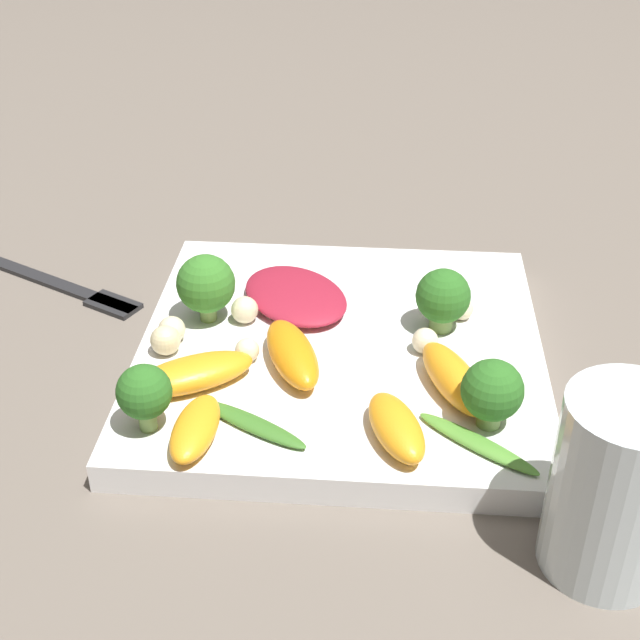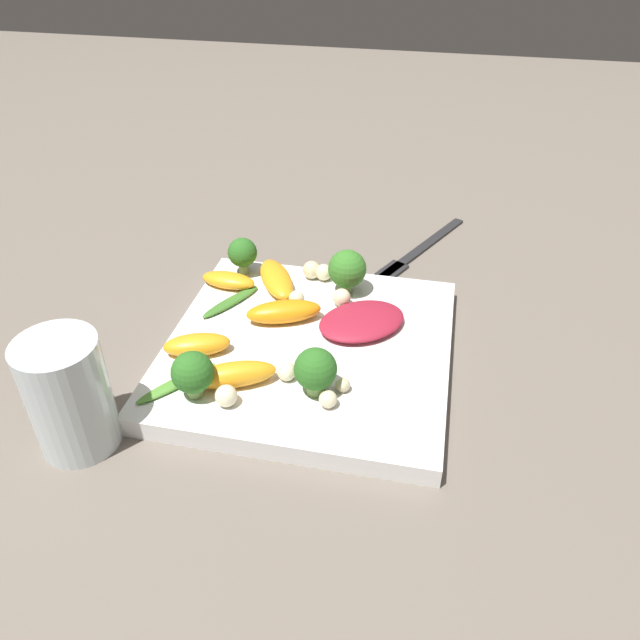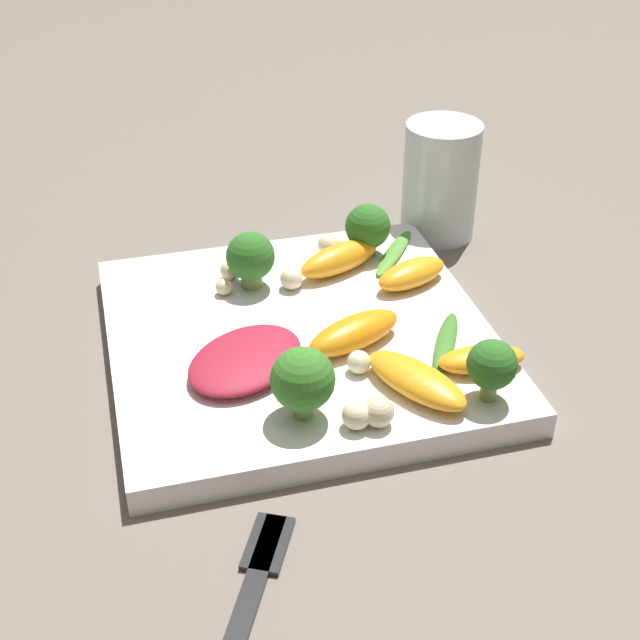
# 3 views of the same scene
# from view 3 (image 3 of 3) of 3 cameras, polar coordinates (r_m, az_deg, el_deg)

# --- Properties ---
(ground_plane) EXTENTS (2.40, 2.40, 0.00)m
(ground_plane) POSITION_cam_3_polar(r_m,az_deg,el_deg) (0.61, -1.30, -2.00)
(ground_plane) COLOR #6B6056
(plate) EXTENTS (0.25, 0.25, 0.02)m
(plate) POSITION_cam_3_polar(r_m,az_deg,el_deg) (0.61, -1.31, -1.30)
(plate) COLOR white
(plate) RESTS_ON ground_plane
(drinking_glass) EXTENTS (0.06, 0.06, 0.10)m
(drinking_glass) POSITION_cam_3_polar(r_m,az_deg,el_deg) (0.74, 7.71, 8.82)
(drinking_glass) COLOR silver
(drinking_glass) RESTS_ON ground_plane
(fork) EXTENTS (0.16, 0.09, 0.01)m
(fork) POSITION_cam_3_polar(r_m,az_deg,el_deg) (0.45, -4.99, -18.37)
(fork) COLOR #262628
(fork) RESTS_ON ground_plane
(radicchio_leaf_0) EXTENTS (0.10, 0.10, 0.01)m
(radicchio_leaf_0) POSITION_cam_3_polar(r_m,az_deg,el_deg) (0.57, -4.80, -2.53)
(radicchio_leaf_0) COLOR maroon
(radicchio_leaf_0) RESTS_ON plate
(orange_segment_0) EXTENTS (0.05, 0.07, 0.02)m
(orange_segment_0) POSITION_cam_3_polar(r_m,az_deg,el_deg) (0.66, 1.27, 3.98)
(orange_segment_0) COLOR orange
(orange_segment_0) RESTS_ON plate
(orange_segment_1) EXTENTS (0.05, 0.08, 0.02)m
(orange_segment_1) POSITION_cam_3_polar(r_m,az_deg,el_deg) (0.58, 2.20, -0.82)
(orange_segment_1) COLOR orange
(orange_segment_1) RESTS_ON plate
(orange_segment_2) EXTENTS (0.03, 0.06, 0.02)m
(orange_segment_2) POSITION_cam_3_polar(r_m,az_deg,el_deg) (0.57, 10.30, -2.48)
(orange_segment_2) COLOR orange
(orange_segment_2) RESTS_ON plate
(orange_segment_3) EXTENTS (0.04, 0.06, 0.02)m
(orange_segment_3) POSITION_cam_3_polar(r_m,az_deg,el_deg) (0.65, 5.89, 2.97)
(orange_segment_3) COLOR orange
(orange_segment_3) RESTS_ON plate
(orange_segment_4) EXTENTS (0.08, 0.06, 0.02)m
(orange_segment_4) POSITION_cam_3_polar(r_m,az_deg,el_deg) (0.55, 6.19, -3.85)
(orange_segment_4) COLOR orange
(orange_segment_4) RESTS_ON plate
(broccoli_floret_0) EXTENTS (0.04, 0.04, 0.05)m
(broccoli_floret_0) POSITION_cam_3_polar(r_m,az_deg,el_deg) (0.51, -1.12, -3.87)
(broccoli_floret_0) COLOR #7A9E51
(broccoli_floret_0) RESTS_ON plate
(broccoli_floret_1) EXTENTS (0.04, 0.04, 0.04)m
(broccoli_floret_1) POSITION_cam_3_polar(r_m,az_deg,el_deg) (0.64, -4.47, 4.00)
(broccoli_floret_1) COLOR #7A9E51
(broccoli_floret_1) RESTS_ON plate
(broccoli_floret_2) EXTENTS (0.03, 0.03, 0.04)m
(broccoli_floret_2) POSITION_cam_3_polar(r_m,az_deg,el_deg) (0.68, 3.08, 5.93)
(broccoli_floret_2) COLOR #7A9E51
(broccoli_floret_2) RESTS_ON plate
(broccoli_floret_3) EXTENTS (0.03, 0.03, 0.04)m
(broccoli_floret_3) POSITION_cam_3_polar(r_m,az_deg,el_deg) (0.54, 10.94, -2.89)
(broccoli_floret_3) COLOR #7A9E51
(broccoli_floret_3) RESTS_ON plate
(arugula_sprig_0) EXTENTS (0.07, 0.06, 0.00)m
(arugula_sprig_0) POSITION_cam_3_polar(r_m,az_deg,el_deg) (0.69, 4.75, 4.33)
(arugula_sprig_0) COLOR #518E33
(arugula_sprig_0) RESTS_ON plate
(arugula_sprig_1) EXTENTS (0.07, 0.05, 0.01)m
(arugula_sprig_1) POSITION_cam_3_polar(r_m,az_deg,el_deg) (0.59, 8.04, -1.43)
(arugula_sprig_1) COLOR #3D7528
(arugula_sprig_1) RESTS_ON plate
(macadamia_nut_0) EXTENTS (0.02, 0.02, 0.02)m
(macadamia_nut_0) POSITION_cam_3_polar(r_m,az_deg,el_deg) (0.68, 0.60, 4.83)
(macadamia_nut_0) COLOR beige
(macadamia_nut_0) RESTS_ON plate
(macadamia_nut_1) EXTENTS (0.02, 0.02, 0.02)m
(macadamia_nut_1) POSITION_cam_3_polar(r_m,az_deg,el_deg) (0.64, -1.84, 2.67)
(macadamia_nut_1) COLOR beige
(macadamia_nut_1) RESTS_ON plate
(macadamia_nut_2) EXTENTS (0.02, 0.02, 0.02)m
(macadamia_nut_2) POSITION_cam_3_polar(r_m,az_deg,el_deg) (0.54, -1.63, -3.78)
(macadamia_nut_2) COLOR beige
(macadamia_nut_2) RESTS_ON plate
(macadamia_nut_3) EXTENTS (0.01, 0.01, 0.01)m
(macadamia_nut_3) POSITION_cam_3_polar(r_m,az_deg,el_deg) (0.66, -5.78, 3.21)
(macadamia_nut_3) COLOR beige
(macadamia_nut_3) RESTS_ON plate
(macadamia_nut_4) EXTENTS (0.02, 0.02, 0.02)m
(macadamia_nut_4) POSITION_cam_3_polar(r_m,az_deg,el_deg) (0.56, 2.50, -2.71)
(macadamia_nut_4) COLOR beige
(macadamia_nut_4) RESTS_ON plate
(macadamia_nut_5) EXTENTS (0.02, 0.02, 0.02)m
(macadamia_nut_5) POSITION_cam_3_polar(r_m,az_deg,el_deg) (0.52, 2.35, -6.11)
(macadamia_nut_5) COLOR beige
(macadamia_nut_5) RESTS_ON plate
(macadamia_nut_6) EXTENTS (0.02, 0.02, 0.02)m
(macadamia_nut_6) POSITION_cam_3_polar(r_m,az_deg,el_deg) (0.52, 3.76, -5.87)
(macadamia_nut_6) COLOR beige
(macadamia_nut_6) RESTS_ON plate
(macadamia_nut_7) EXTENTS (0.01, 0.01, 0.01)m
(macadamia_nut_7) POSITION_cam_3_polar(r_m,az_deg,el_deg) (0.64, -6.18, 2.12)
(macadamia_nut_7) COLOR beige
(macadamia_nut_7) RESTS_ON plate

